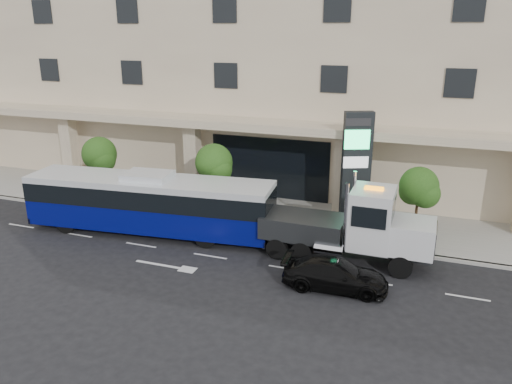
% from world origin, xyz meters
% --- Properties ---
extents(ground, '(120.00, 120.00, 0.00)m').
position_xyz_m(ground, '(0.00, 0.00, 0.00)').
color(ground, black).
rests_on(ground, ground).
extents(sidewalk, '(120.00, 6.00, 0.15)m').
position_xyz_m(sidewalk, '(0.00, 5.00, 0.07)').
color(sidewalk, gray).
rests_on(sidewalk, ground).
extents(curb, '(120.00, 0.30, 0.15)m').
position_xyz_m(curb, '(0.00, 2.00, 0.07)').
color(curb, gray).
rests_on(curb, ground).
extents(convention_center, '(60.00, 17.60, 20.00)m').
position_xyz_m(convention_center, '(-0.00, 15.42, 9.97)').
color(convention_center, tan).
rests_on(convention_center, ground).
extents(tree_left, '(2.27, 2.20, 4.22)m').
position_xyz_m(tree_left, '(-9.97, 3.59, 3.11)').
color(tree_left, '#422B19').
rests_on(tree_left, sidewalk).
extents(tree_mid, '(2.28, 2.20, 4.38)m').
position_xyz_m(tree_mid, '(-1.97, 3.59, 3.26)').
color(tree_mid, '#422B19').
rests_on(tree_mid, sidewalk).
extents(tree_right, '(2.10, 2.00, 4.04)m').
position_xyz_m(tree_right, '(9.53, 3.59, 3.04)').
color(tree_right, '#422B19').
rests_on(tree_right, sidewalk).
extents(city_bus, '(13.94, 4.26, 3.48)m').
position_xyz_m(city_bus, '(-4.41, 0.23, 1.77)').
color(city_bus, black).
rests_on(city_bus, ground).
extents(tow_truck, '(9.33, 2.43, 4.26)m').
position_xyz_m(tow_truck, '(6.76, 0.39, 1.75)').
color(tow_truck, '#2D3033').
rests_on(tow_truck, ground).
extents(black_sedan, '(4.70, 2.16, 1.33)m').
position_xyz_m(black_sedan, '(6.50, -2.61, 0.67)').
color(black_sedan, black).
rests_on(black_sedan, ground).
extents(signage_pylon, '(1.69, 1.15, 6.43)m').
position_xyz_m(signage_pylon, '(6.02, 5.28, 3.41)').
color(signage_pylon, black).
rests_on(signage_pylon, sidewalk).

